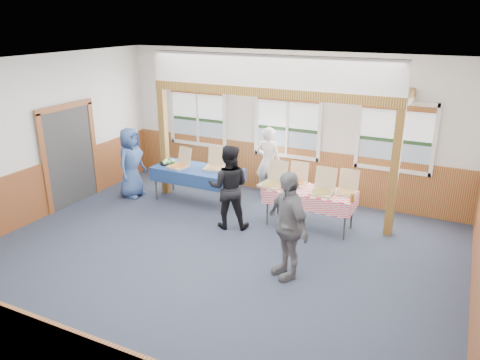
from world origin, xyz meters
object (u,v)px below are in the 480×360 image
object	(u,v)px
table_right	(310,193)
person_grey	(287,225)
man_blue	(131,163)
woman_black	(229,187)
table_left	(197,171)
woman_white	(268,162)

from	to	relation	value
table_right	person_grey	distance (m)	1.91
man_blue	table_right	bearing A→B (deg)	-90.24
woman_black	table_left	bearing A→B (deg)	-55.42
woman_white	woman_black	distance (m)	1.81
woman_black	person_grey	size ratio (longest dim) A/B	0.95
woman_white	person_grey	xyz separation A→B (m)	(1.59, -3.02, 0.06)
table_left	man_blue	bearing A→B (deg)	-142.48
person_grey	table_left	bearing A→B (deg)	-178.26
table_left	person_grey	world-z (taller)	person_grey
person_grey	woman_white	bearing A→B (deg)	155.57
woman_white	person_grey	size ratio (longest dim) A/B	0.93
table_right	person_grey	xyz separation A→B (m)	(0.24, -1.89, 0.17)
woman_white	table_left	bearing A→B (deg)	34.09
table_right	woman_black	xyz separation A→B (m)	(-1.40, -0.68, 0.12)
table_left	woman_black	distance (m)	1.51
table_left	woman_black	size ratio (longest dim) A/B	1.30
table_left	person_grey	size ratio (longest dim) A/B	1.23
table_right	table_left	bearing A→B (deg)	-169.59
table_left	person_grey	xyz separation A→B (m)	(2.86, -2.09, 0.16)
table_left	woman_white	xyz separation A→B (m)	(1.27, 0.93, 0.10)
table_right	woman_white	bearing A→B (deg)	154.71
table_left	man_blue	distance (m)	1.54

